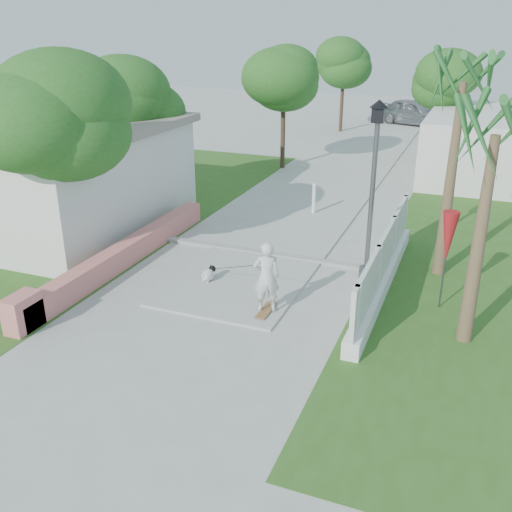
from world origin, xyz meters
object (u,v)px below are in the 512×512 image
at_px(patio_umbrella, 448,239).
at_px(skateboarder, 239,269).
at_px(bollard, 314,198).
at_px(dog, 209,274).
at_px(parked_car, 414,112).
at_px(street_lamp, 373,186).

bearing_deg(patio_umbrella, skateboarder, -164.47).
relative_size(bollard, patio_umbrella, 0.47).
bearing_deg(bollard, skateboarder, -88.83).
relative_size(dog, parked_car, 0.13).
relative_size(bollard, parked_car, 0.23).
distance_m(bollard, skateboarder, 6.74).
relative_size(street_lamp, skateboarder, 1.95).
xyz_separation_m(patio_umbrella, skateboarder, (-4.46, -1.24, -0.94)).
bearing_deg(parked_car, bollard, -163.03).
bearing_deg(parked_car, street_lamp, -156.23).
bearing_deg(bollard, patio_umbrella, -50.09).
relative_size(street_lamp, dog, 7.35).
distance_m(street_lamp, dog, 4.57).
relative_size(bollard, skateboarder, 0.48).
xyz_separation_m(street_lamp, skateboarder, (-2.56, -2.24, -1.68)).
bearing_deg(skateboarder, bollard, -113.81).
relative_size(patio_umbrella, skateboarder, 1.01).
xyz_separation_m(dog, parked_car, (1.69, 25.94, 0.59)).
xyz_separation_m(bollard, dog, (-0.91, -6.23, -0.36)).
bearing_deg(skateboarder, dog, -51.14).
distance_m(skateboarder, parked_car, 26.46).
bearing_deg(street_lamp, bollard, 120.96).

